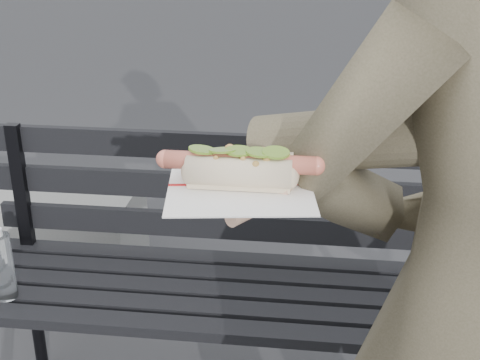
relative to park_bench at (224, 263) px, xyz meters
name	(u,v)px	position (x,y,z in m)	size (l,w,h in m)	color
park_bench	(224,263)	(0.00, 0.00, 0.00)	(1.50, 0.44, 0.88)	black
held_hotdog	(379,146)	(0.33, -0.80, 0.67)	(0.61, 0.31, 0.20)	#43402D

